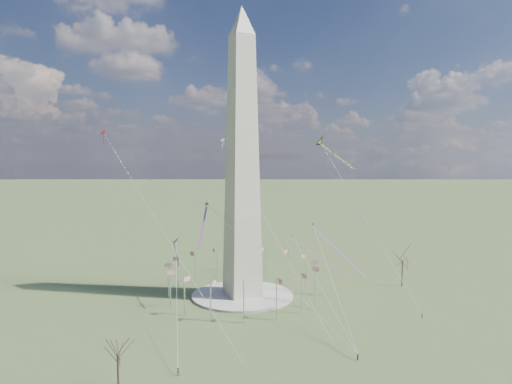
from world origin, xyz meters
name	(u,v)px	position (x,y,z in m)	size (l,w,h in m)	color
ground	(242,296)	(0.00, 0.00, 0.00)	(2000.00, 2000.00, 0.00)	#475F2F
plaza	(242,295)	(0.00, 0.00, 0.40)	(36.00, 36.00, 0.80)	beige
washington_monument	(242,161)	(0.00, 0.00, 47.95)	(15.56, 15.56, 100.00)	beige
flagpole_ring	(242,276)	(0.00, 0.00, 7.27)	(54.40, 54.40, 13.00)	silver
tree_near	(402,259)	(60.44, -14.27, 10.80)	(8.65, 8.65, 15.14)	#433029
tree_far	(118,352)	(-49.69, -47.82, 8.02)	(6.44, 6.44, 11.26)	#433029
person_east	(422,316)	(41.31, -43.63, 0.85)	(0.62, 0.41, 1.71)	gray
person_west	(178,372)	(-36.59, -47.76, 0.86)	(0.84, 0.65, 1.72)	gray
person_centre	(358,357)	(5.34, -58.75, 0.78)	(0.92, 0.38, 1.57)	gray
kite_delta_black	(322,144)	(42.41, 14.46, 54.93)	(12.22, 16.26, 13.86)	black
kite_diamond_purple	(176,244)	(-22.02, 6.86, 19.62)	(2.63, 3.57, 10.44)	#441974
kite_streamer_left	(330,242)	(22.73, -20.80, 21.29)	(7.76, 21.45, 15.15)	#DB224A
kite_streamer_mid	(204,220)	(-13.47, 1.91, 28.07)	(9.97, 17.76, 13.32)	#DB224A
kite_streamer_right	(311,251)	(24.52, -6.29, 15.42)	(14.67, 16.99, 14.56)	#DB224A
kite_small_red	(103,133)	(-42.41, 30.64, 58.10)	(1.85, 1.69, 5.13)	red
kite_small_white	(223,141)	(9.01, 42.54, 56.55)	(1.53, 1.53, 4.40)	white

